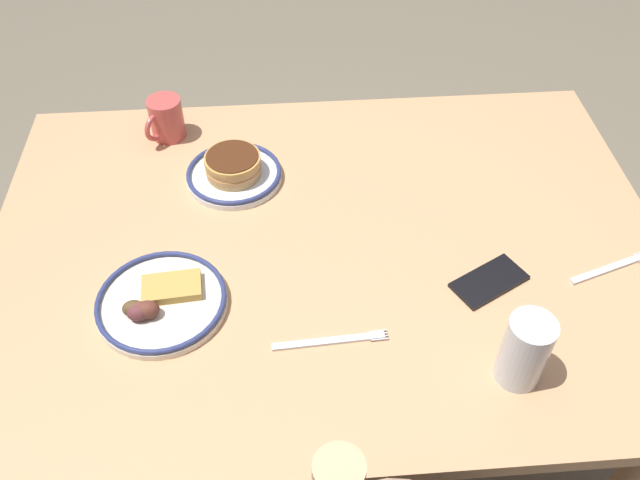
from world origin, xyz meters
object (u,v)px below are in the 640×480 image
fork_near (611,268)px  fork_far (331,341)px  plate_center_pancakes (160,302)px  drinking_glass (524,353)px  cell_phone (489,281)px  coffee_mug (166,119)px  plate_near_main (234,171)px

fork_near → fork_far: bearing=13.1°
fork_far → plate_center_pancakes: bearing=-18.4°
drinking_glass → cell_phone: size_ratio=0.97×
coffee_mug → fork_near: 1.02m
plate_near_main → drinking_glass: bearing=131.6°
cell_phone → fork_near: bearing=155.4°
plate_center_pancakes → fork_near: bearing=-178.1°
plate_center_pancakes → fork_far: plate_center_pancakes is taller
drinking_glass → fork_far: 0.32m
drinking_glass → fork_far: (0.31, -0.09, -0.06)m
coffee_mug → fork_near: bearing=151.2°
fork_near → plate_center_pancakes: bearing=1.9°
plate_near_main → fork_far: plate_near_main is taller
plate_center_pancakes → fork_far: 0.32m
plate_center_pancakes → fork_near: plate_center_pancakes is taller
drinking_glass → cell_phone: (-0.01, -0.20, -0.06)m
fork_far → cell_phone: bearing=-160.1°
cell_phone → coffee_mug: bearing=-66.7°
fork_near → fork_far: size_ratio=0.88×
plate_near_main → plate_center_pancakes: (0.13, 0.35, -0.01)m
plate_center_pancakes → drinking_glass: 0.64m
cell_phone → fork_near: 0.25m
plate_near_main → drinking_glass: 0.73m
plate_center_pancakes → drinking_glass: bearing=162.6°
plate_near_main → plate_center_pancakes: plate_near_main is taller
coffee_mug → fork_far: bearing=118.3°
drinking_glass → plate_center_pancakes: bearing=-17.4°
plate_near_main → plate_center_pancakes: bearing=69.7°
drinking_glass → fork_far: drinking_glass is taller
plate_center_pancakes → drinking_glass: drinking_glass is taller
coffee_mug → drinking_glass: drinking_glass is taller
coffee_mug → fork_near: coffee_mug is taller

